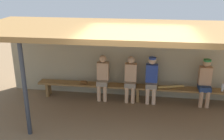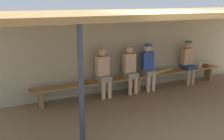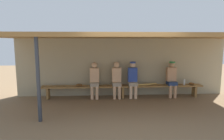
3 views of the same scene
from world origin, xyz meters
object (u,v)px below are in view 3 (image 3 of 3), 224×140
Objects in this scene: player_with_sunglasses at (172,77)px; baseball_glove_dark_brown at (192,84)px; player_in_blue at (117,78)px; water_bottle_blue at (184,82)px; bench at (123,87)px; baseball_bat at (147,84)px; support_post at (38,80)px; player_leftmost at (133,78)px; baseball_glove_worn at (79,85)px; player_in_red at (95,79)px.

baseball_glove_dark_brown is at bearing -2.07° from player_with_sunglasses.
player_in_blue is 2.57m from water_bottle_blue.
bench is 25.00× the size of baseball_glove_dark_brown.
support_post is at bearing -163.25° from baseball_bat.
player_in_blue is at bearing -179.99° from player_with_sunglasses.
player_leftmost is at bearing 164.18° from baseball_bat.
player_in_blue reaches higher than baseball_glove_dark_brown.
baseball_glove_dark_brown is (4.22, 0.01, 0.00)m from baseball_glove_worn.
baseball_glove_worn is at bearing -179.89° from water_bottle_blue.
baseball_glove_dark_brown is (2.25, -0.03, -0.24)m from player_leftmost.
bench is at bearing 164.55° from baseball_bat.
water_bottle_blue is 3.94m from baseball_glove_worn.
support_post is 3.05m from player_in_blue.
baseball_bat is at bearing -0.15° from player_in_blue.
player_leftmost is 1.97m from water_bottle_blue.
bench is at bearing -0.17° from player_in_red.
bench is 0.41m from player_in_blue.
player_in_red is at bearing -179.99° from player_with_sunglasses.
bench is 0.93m from baseball_bat.
player_in_blue is at bearing -162.24° from baseball_glove_worn.
player_with_sunglasses reaches higher than water_bottle_blue.
support_post is 2.30m from baseball_glove_worn.
bench is 7.88× the size of baseball_bat.
player_in_blue is at bearing 43.97° from support_post.
player_in_blue is 2.08m from player_with_sunglasses.
player_in_red is at bearing 164.46° from baseball_bat.
baseball_glove_worn is 1.00× the size of baseball_glove_dark_brown.
baseball_glove_worn is (-1.61, -0.03, 0.12)m from bench.
player_with_sunglasses is (4.26, 2.10, -0.35)m from support_post.
player_in_blue is 1.00× the size of player_in_red.
baseball_bat is at bearing -0.37° from player_leftmost.
water_bottle_blue is 0.29× the size of baseball_bat.
baseball_bat is at bearing -0.00° from bench.
support_post is 9.17× the size of baseball_glove_worn.
player_in_red is at bearing 179.56° from water_bottle_blue.
player_in_red is 1.99m from baseball_bat.
support_post is 2.53m from player_in_red.
player_in_blue reaches higher than water_bottle_blue.
player_in_red is 3.67m from baseball_glove_dark_brown.
baseball_bat is (-1.69, 0.02, -0.01)m from baseball_glove_dark_brown.
player_with_sunglasses is 0.96m from baseball_bat.
baseball_glove_dark_brown is at bearing -0.53° from bench.
bench is (2.41, 2.10, -0.71)m from support_post.
bench is at bearing -179.45° from player_leftmost.
player_with_sunglasses is at bearing 0.11° from bench.
player_in_red is at bearing -179.98° from player_leftmost.
baseball_glove_worn is (-1.38, -0.03, -0.22)m from player_in_blue.
player_leftmost is 6.19× the size of water_bottle_blue.
player_leftmost reaches higher than baseball_bat.
player_in_red is at bearing 179.83° from bench.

